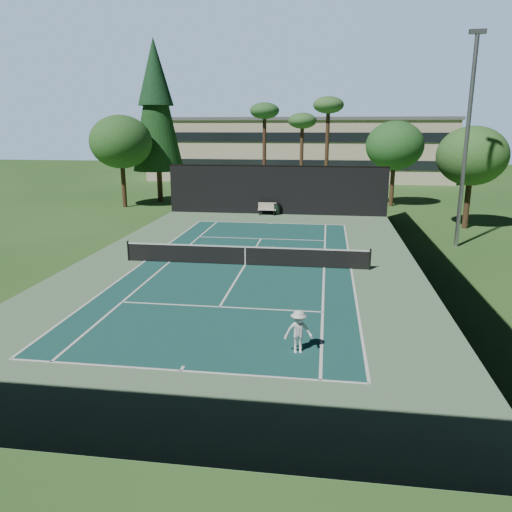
% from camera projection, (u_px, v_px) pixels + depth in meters
% --- Properties ---
extents(ground, '(160.00, 160.00, 0.00)m').
position_uv_depth(ground, '(245.00, 265.00, 26.17)').
color(ground, '#2D5921').
rests_on(ground, ground).
extents(apron_slab, '(18.00, 32.00, 0.01)m').
position_uv_depth(apron_slab, '(245.00, 265.00, 26.17)').
color(apron_slab, '#5C845C').
rests_on(apron_slab, ground).
extents(court_surface, '(10.97, 23.77, 0.01)m').
position_uv_depth(court_surface, '(245.00, 265.00, 26.17)').
color(court_surface, '#174C46').
rests_on(court_surface, ground).
extents(court_lines, '(11.07, 23.87, 0.01)m').
position_uv_depth(court_lines, '(245.00, 265.00, 26.17)').
color(court_lines, white).
rests_on(court_lines, ground).
extents(tennis_net, '(12.90, 0.10, 1.10)m').
position_uv_depth(tennis_net, '(245.00, 255.00, 26.04)').
color(tennis_net, black).
rests_on(tennis_net, ground).
extents(fence, '(18.04, 32.05, 4.03)m').
position_uv_depth(fence, '(245.00, 227.00, 25.73)').
color(fence, black).
rests_on(fence, ground).
extents(player, '(1.02, 0.71, 1.44)m').
position_uv_depth(player, '(298.00, 332.00, 15.85)').
color(player, silver).
rests_on(player, ground).
extents(tennis_ball_b, '(0.08, 0.08, 0.08)m').
position_uv_depth(tennis_ball_b, '(187.00, 256.00, 27.89)').
color(tennis_ball_b, '#CDE534').
rests_on(tennis_ball_b, ground).
extents(tennis_ball_c, '(0.07, 0.07, 0.07)m').
position_uv_depth(tennis_ball_c, '(272.00, 247.00, 30.08)').
color(tennis_ball_c, '#CADA31').
rests_on(tennis_ball_c, ground).
extents(tennis_ball_d, '(0.06, 0.06, 0.06)m').
position_uv_depth(tennis_ball_d, '(177.00, 245.00, 30.60)').
color(tennis_ball_d, gold).
rests_on(tennis_ball_d, ground).
extents(park_bench, '(1.50, 0.45, 1.02)m').
position_uv_depth(park_bench, '(267.00, 208.00, 41.01)').
color(park_bench, beige).
rests_on(park_bench, ground).
extents(trash_bin, '(0.56, 0.56, 0.95)m').
position_uv_depth(trash_bin, '(277.00, 209.00, 41.13)').
color(trash_bin, black).
rests_on(trash_bin, ground).
extents(pine_tree, '(4.80, 4.80, 15.00)m').
position_uv_depth(pine_tree, '(156.00, 99.00, 46.50)').
color(pine_tree, '#4E3621').
rests_on(pine_tree, ground).
extents(palm_a, '(2.80, 2.80, 9.32)m').
position_uv_depth(palm_a, '(265.00, 115.00, 47.40)').
color(palm_a, '#482D1F').
rests_on(palm_a, ground).
extents(palm_b, '(2.80, 2.80, 8.42)m').
position_uv_depth(palm_b, '(302.00, 124.00, 49.05)').
color(palm_b, '#4D3121').
rests_on(palm_b, ground).
extents(palm_c, '(2.80, 2.80, 9.77)m').
position_uv_depth(palm_c, '(328.00, 109.00, 45.53)').
color(palm_c, '#472F1E').
rests_on(palm_c, ground).
extents(decid_tree_a, '(5.12, 5.12, 7.62)m').
position_uv_depth(decid_tree_a, '(395.00, 146.00, 44.55)').
color(decid_tree_a, '#49331F').
rests_on(decid_tree_a, ground).
extents(decid_tree_b, '(4.80, 4.80, 7.14)m').
position_uv_depth(decid_tree_b, '(472.00, 156.00, 34.51)').
color(decid_tree_b, '#47321E').
rests_on(decid_tree_b, ground).
extents(decid_tree_c, '(5.44, 5.44, 8.09)m').
position_uv_depth(decid_tree_c, '(121.00, 142.00, 43.89)').
color(decid_tree_c, '#4A311F').
rests_on(decid_tree_c, ground).
extents(campus_building, '(40.50, 12.50, 8.30)m').
position_uv_depth(campus_building, '(298.00, 148.00, 69.20)').
color(campus_building, beige).
rests_on(campus_building, ground).
extents(light_pole, '(0.90, 0.25, 12.22)m').
position_uv_depth(light_pole, '(467.00, 137.00, 28.68)').
color(light_pole, gray).
rests_on(light_pole, ground).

